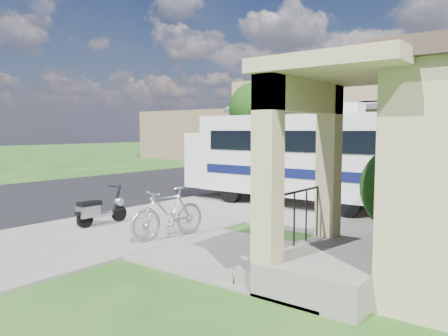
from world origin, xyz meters
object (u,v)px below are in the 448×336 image
Objects in this scene: bicycle at (168,215)px; pickup_truck at (267,159)px; shrub at (409,184)px; garden_hose at (309,257)px; scooter at (99,210)px; van at (312,153)px; motorhome at (296,155)px.

bicycle is 0.33× the size of pickup_truck.
garden_hose is (-1.03, -2.48, -1.18)m from shrub.
scooter is 22.10m from van.
garden_hose is at bearing -112.46° from shrub.
motorhome is at bearing 121.13° from garden_hose.
shrub is at bearing 122.47° from pickup_truck.
shrub is 7.25m from scooter.
bicycle is at bearing 103.66° from pickup_truck.
garden_hose is at bearing -59.86° from motorhome.
pickup_truck is (-6.55, 14.32, 0.22)m from bicycle.
garden_hose is (5.48, 0.60, -0.34)m from scooter.
motorhome is at bearing 146.73° from shrub.
bicycle reaches higher than scooter.
pickup_truck reaches higher than scooter.
motorhome is at bearing -73.90° from van.
van is 12.95× the size of garden_hose.
van is at bearing -95.16° from pickup_truck.
bicycle is at bearing -91.37° from motorhome.
shrub is 5.94× the size of garden_hose.
garden_hose is at bearing -72.28° from van.
pickup_truck is at bearing -93.06° from van.
bicycle is (2.29, 0.15, 0.12)m from scooter.
motorhome is at bearing 116.39° from pickup_truck.
scooter is 2.30m from bicycle.
scooter is 0.26× the size of pickup_truck.
pickup_truck reaches higher than bicycle.
motorhome reaches higher than pickup_truck.
motorhome reaches higher than scooter.
bicycle is at bearing -145.23° from shrub.
motorhome is 10.91m from pickup_truck.
motorhome is 4.02× the size of bicycle.
shrub is 1.73× the size of scooter.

